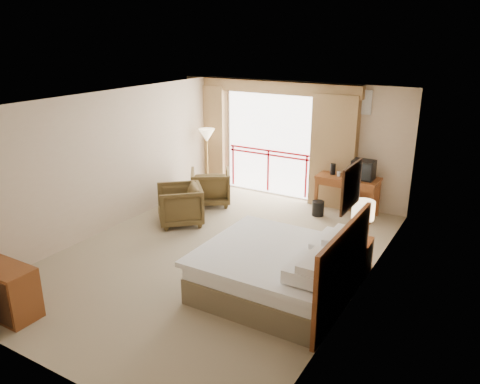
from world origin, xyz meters
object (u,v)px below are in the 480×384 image
Objects in this scene: bed at (280,270)px; armchair_far at (211,203)px; table_lamp at (363,211)px; dresser at (1,289)px; side_table at (178,197)px; floor_lamp at (207,138)px; nightstand at (358,255)px; armchair_near at (181,223)px; wastebasket at (318,208)px; tv at (363,170)px; desk at (349,185)px.

bed reaches higher than armchair_far.
table_lamp reaches higher than dresser.
side_table is 1.91m from floor_lamp.
armchair_near is at bearing 174.34° from nightstand.
nightstand is 0.62× the size of armchair_far.
wastebasket is at bearing 158.34° from armchair_far.
bed reaches higher than armchair_near.
table_lamp is at bearing 86.38° from nightstand.
bed is at bearing 21.46° from armchair_near.
table_lamp reaches higher than nightstand.
dresser is at bearing -86.28° from side_table.
armchair_near is at bearing 60.55° from armchair_far.
table_lamp reaches higher than side_table.
dresser is (-0.01, -5.13, 0.37)m from armchair_far.
tv is 3.47m from armchair_far.
nightstand is 0.43× the size of desk.
armchair_far is (-3.86, 1.42, -0.27)m from nightstand.
side_table is at bearing 150.83° from bed.
armchair_far is 0.79× the size of dresser.
wastebasket is 3.02m from side_table.
armchair_far is 0.94m from side_table.
nightstand is 2.47m from wastebasket.
side_table reaches higher than wastebasket.
table_lamp is 4.23m from armchair_far.
armchair_near is at bearing 154.37° from bed.
armchair_far reaches higher than wastebasket.
nightstand is at bearing 125.03° from armchair_far.
bed is at bearing -125.95° from nightstand.
tv reaches higher than side_table.
armchair_far and armchair_near have the same top height.
armchair_far is at bearing 142.44° from armchair_near.
armchair_far is 5.14m from dresser.
desk is at bearing 40.47° from wastebasket.
dresser reaches higher than armchair_near.
floor_lamp reaches higher than dresser.
nightstand is 2.55m from tv.
dresser is at bearing -84.20° from floor_lamp.
dresser is (-0.13, -3.84, 0.37)m from armchair_near.
table_lamp is at bearing -52.53° from wastebasket.
nightstand is 1.72× the size of wastebasket.
bed is 3.69m from desk.
tv is at bearing 1.98° from floor_lamp.
wastebasket is at bearing 127.47° from table_lamp.
table_lamp is 1.40× the size of tv.
dresser reaches higher than wastebasket.
floor_lamp is (-3.67, 3.48, 0.94)m from bed.
nightstand is at bearing 45.06° from armchair_near.
nightstand reaches higher than armchair_near.
wastebasket is at bearing 86.23° from armchair_near.
armchair_near is (0.12, -1.29, 0.00)m from armchair_far.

